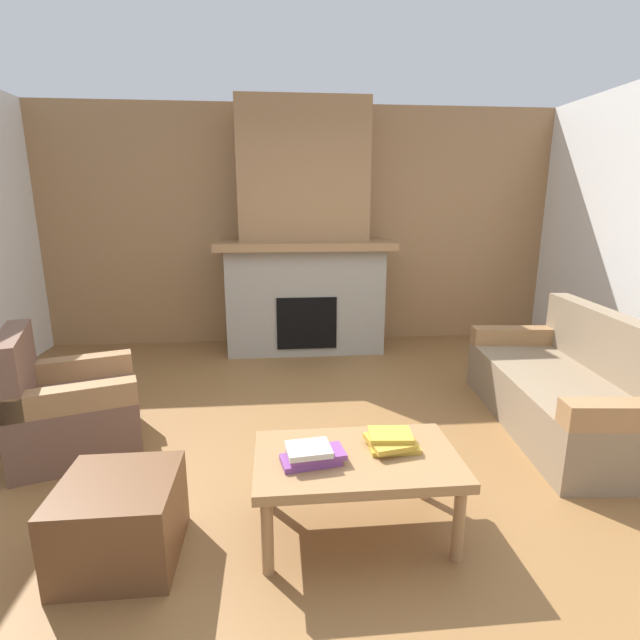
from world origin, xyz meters
TOP-DOWN VIEW (x-y plane):
  - ground at (0.00, 0.00)m, footprint 9.00×9.00m
  - wall_back_wood_panel at (0.00, 3.00)m, footprint 6.00×0.12m
  - fireplace at (0.00, 2.62)m, footprint 1.90×0.82m
  - couch at (1.83, 0.41)m, footprint 1.01×1.87m
  - armchair at (-1.72, 0.41)m, footprint 0.96×0.96m
  - coffee_table at (0.06, -0.61)m, footprint 1.00×0.60m
  - ottoman at (-1.07, -0.68)m, footprint 0.52×0.52m
  - book_stack_near_edge at (-0.17, -0.65)m, footprint 0.32×0.19m
  - book_stack_center at (0.24, -0.54)m, footprint 0.27×0.25m

SIDE VIEW (x-z plane):
  - ground at x=0.00m, z-range 0.00..0.00m
  - ottoman at x=-1.07m, z-range 0.00..0.40m
  - couch at x=1.83m, z-range -0.14..0.71m
  - armchair at x=-1.72m, z-range -0.13..0.72m
  - coffee_table at x=0.06m, z-range 0.16..0.59m
  - book_stack_center at x=0.24m, z-range 0.43..0.50m
  - book_stack_near_edge at x=-0.17m, z-range 0.43..0.51m
  - fireplace at x=0.00m, z-range -0.19..2.51m
  - wall_back_wood_panel at x=0.00m, z-range 0.00..2.70m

